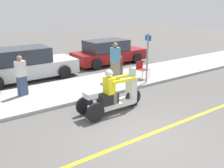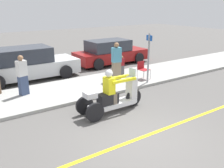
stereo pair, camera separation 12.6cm
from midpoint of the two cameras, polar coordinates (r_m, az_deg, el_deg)
ground_plane at (r=7.07m, az=7.03°, el=-12.14°), size 60.00×60.00×0.00m
lane_stripe at (r=7.29m, az=9.19°, el=-11.27°), size 24.00×0.12×0.01m
sidewalk_strip at (r=10.61m, az=-9.47°, el=-1.43°), size 28.00×2.80×0.12m
motorcycle_trike at (r=8.41m, az=0.46°, el=-2.95°), size 2.43×0.78×1.50m
spectator_with_child at (r=10.17m, az=-19.47°, el=1.73°), size 0.42×0.32×1.56m
spectator_near_curb at (r=11.52m, az=1.34°, el=5.02°), size 0.45×0.31×1.74m
spectator_far_back at (r=12.47m, az=2.58°, el=4.22°), size 0.25×0.17×0.96m
folding_chair_curbside at (r=11.89m, az=7.29°, el=3.62°), size 0.50×0.50×0.82m
parked_car_lot_left at (r=15.33m, az=-0.16°, el=7.22°), size 4.53×1.99×1.46m
parked_car_lot_right at (r=12.75m, az=-18.87°, el=4.25°), size 4.86×2.04×1.55m
street_sign at (r=11.16m, az=8.66°, el=6.27°), size 0.08×0.36×2.20m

